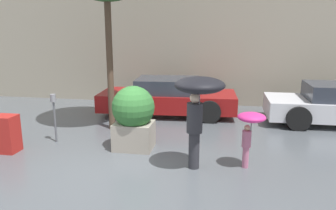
# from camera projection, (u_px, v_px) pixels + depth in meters

# --- Properties ---
(ground_plane) EXTENTS (40.00, 40.00, 0.00)m
(ground_plane) POSITION_uv_depth(u_px,v_px,m) (113.00, 168.00, 6.98)
(ground_plane) COLOR #51565B
(building_facade) EXTENTS (18.00, 0.30, 6.00)m
(building_facade) POSITION_uv_depth(u_px,v_px,m) (167.00, 26.00, 12.52)
(building_facade) COLOR #9E937F
(building_facade) RESTS_ON ground
(planter_box) EXTENTS (1.04, 1.04, 1.57)m
(planter_box) POSITION_uv_depth(u_px,v_px,m) (133.00, 116.00, 7.94)
(planter_box) COLOR #9E9384
(planter_box) RESTS_ON ground
(person_adult) EXTENTS (1.01, 1.01, 1.98)m
(person_adult) POSITION_uv_depth(u_px,v_px,m) (198.00, 97.00, 6.56)
(person_adult) COLOR #2D2D33
(person_adult) RESTS_ON ground
(person_child) EXTENTS (0.58, 0.58, 1.22)m
(person_child) POSITION_uv_depth(u_px,v_px,m) (250.00, 125.00, 6.77)
(person_child) COLOR #B76684
(person_child) RESTS_ON ground
(parked_car_near) EXTENTS (4.68, 2.23, 1.25)m
(parked_car_near) POSITION_uv_depth(u_px,v_px,m) (168.00, 97.00, 11.20)
(parked_car_near) COLOR maroon
(parked_car_near) RESTS_ON ground
(parking_meter) EXTENTS (0.14, 0.14, 1.28)m
(parking_meter) POSITION_uv_depth(u_px,v_px,m) (54.00, 108.00, 8.39)
(parking_meter) COLOR #595B60
(parking_meter) RESTS_ON ground
(newspaper_box) EXTENTS (0.50, 0.44, 0.90)m
(newspaper_box) POSITION_uv_depth(u_px,v_px,m) (7.00, 134.00, 7.81)
(newspaper_box) COLOR #B2231E
(newspaper_box) RESTS_ON ground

